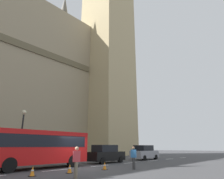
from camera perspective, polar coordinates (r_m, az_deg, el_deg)
ground_plane at (r=17.54m, az=-9.80°, el=-21.41°), size 160.00×160.00×0.00m
lane_centre_marking at (r=19.22m, az=-3.48°, el=-21.10°), size 39.00×0.16×0.01m
clock_tower at (r=55.95m, az=-1.12°, el=23.40°), size 10.92×10.92×70.83m
sedan_lead at (r=22.38m, az=-1.79°, el=-18.08°), size 4.40×1.86×1.85m
sedan_trailing at (r=28.06m, az=9.32°, el=-17.48°), size 4.40×1.86×1.85m
traffic_cone_west at (r=13.50m, az=-21.93°, el=-21.00°), size 0.36×0.36×0.58m
traffic_cone_middle at (r=14.31m, az=-12.10°, el=-21.41°), size 0.36×0.36×0.58m
traffic_cone_east at (r=16.06m, az=-2.12°, el=-21.11°), size 0.36×0.36×0.58m
street_lamp at (r=22.01m, az=-24.59°, el=-11.12°), size 0.44×0.44×5.27m
pedestrian_near_cones at (r=11.94m, az=-10.24°, el=-19.59°), size 0.47×0.40×1.69m
pedestrian_by_kerb at (r=16.36m, az=6.25°, el=-18.73°), size 0.36×0.46×1.69m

